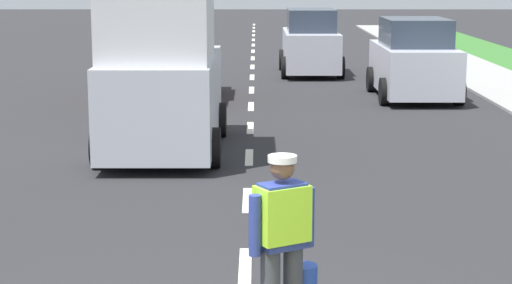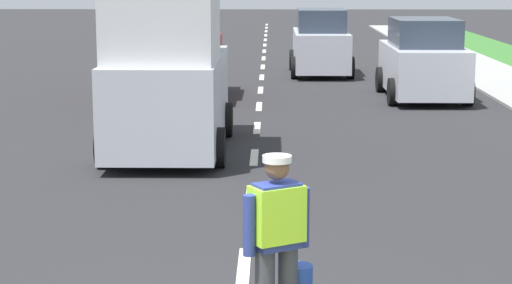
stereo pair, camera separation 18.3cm
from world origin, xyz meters
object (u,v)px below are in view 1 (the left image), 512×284
(delivery_truck, at_px, (163,65))
(car_parked_far, at_px, (415,61))
(road_worker, at_px, (285,236))
(car_oncoming_second, at_px, (177,58))
(car_outgoing_far, at_px, (312,44))

(delivery_truck, height_order, car_parked_far, delivery_truck)
(road_worker, distance_m, car_parked_far, 15.75)
(road_worker, xyz_separation_m, car_parked_far, (3.82, 15.28, 0.03))
(car_oncoming_second, bearing_deg, car_outgoing_far, 55.15)
(car_parked_far, bearing_deg, car_outgoing_far, 113.32)
(delivery_truck, xyz_separation_m, car_outgoing_far, (3.41, 12.47, -0.65))
(car_outgoing_far, height_order, car_oncoming_second, car_oncoming_second)
(road_worker, distance_m, delivery_truck, 8.47)
(car_oncoming_second, bearing_deg, delivery_truck, -86.86)
(delivery_truck, relative_size, car_outgoing_far, 1.16)
(car_parked_far, relative_size, car_oncoming_second, 1.05)
(delivery_truck, bearing_deg, car_parked_far, 50.85)
(car_parked_far, xyz_separation_m, car_oncoming_second, (-6.13, -0.03, 0.09))
(car_parked_far, bearing_deg, road_worker, -104.03)
(delivery_truck, xyz_separation_m, car_parked_far, (5.74, 7.06, -0.65))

